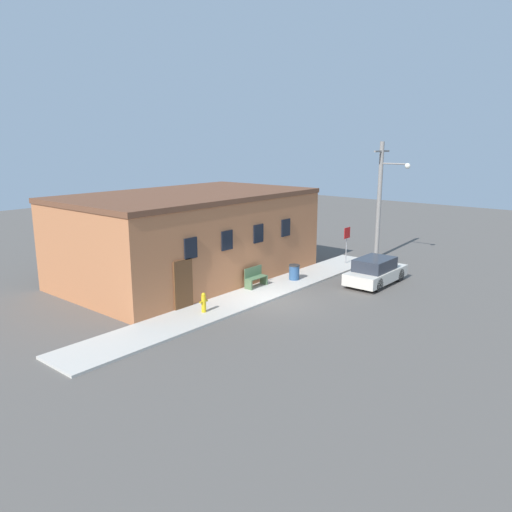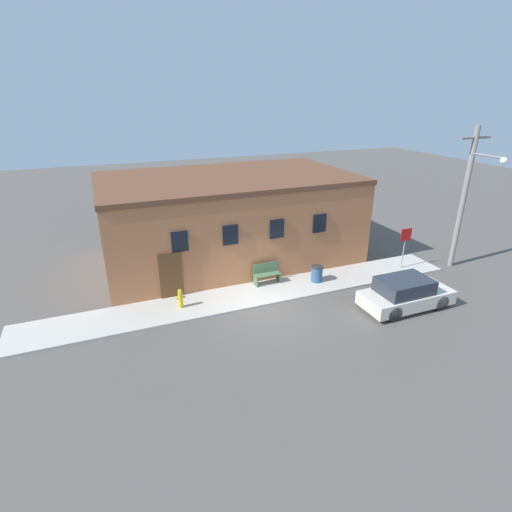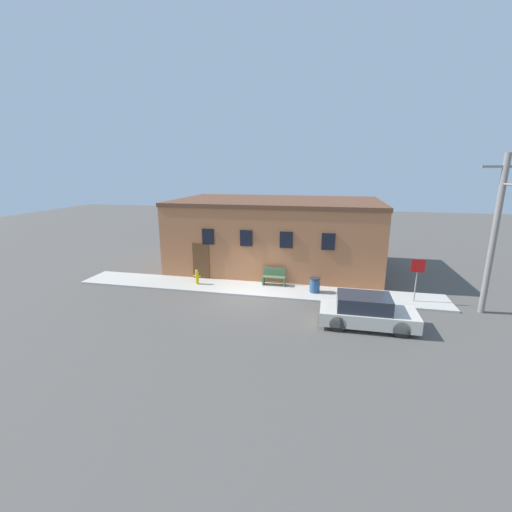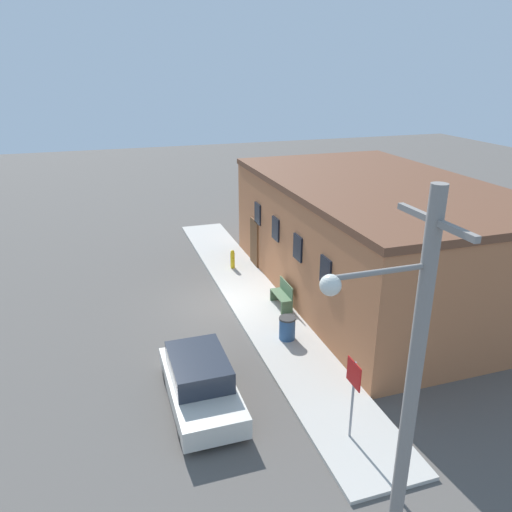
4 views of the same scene
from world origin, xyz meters
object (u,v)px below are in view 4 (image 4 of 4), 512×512
object	(u,v)px
utility_pole	(408,376)
bench	(283,295)
fire_hydrant	(233,259)
parked_car	(200,382)
trash_bin	(287,328)
stop_sign	(353,386)

from	to	relation	value
utility_pole	bench	bearing A→B (deg)	170.71
fire_hydrant	bench	distance (m)	4.30
bench	parked_car	distance (m)	6.10
trash_bin	utility_pole	distance (m)	8.30
utility_pole	fire_hydrant	bearing A→B (deg)	176.58
bench	parked_car	bearing A→B (deg)	-42.20
fire_hydrant	utility_pole	size ratio (longest dim) A/B	0.12
fire_hydrant	trash_bin	distance (m)	6.49
bench	stop_sign	bearing A→B (deg)	-7.69
bench	parked_car	xyz separation A→B (m)	(4.52, -4.10, 0.09)
trash_bin	parked_car	xyz separation A→B (m)	(2.26, -3.39, 0.15)
bench	trash_bin	xyz separation A→B (m)	(2.26, -0.71, -0.06)
fire_hydrant	trash_bin	world-z (taller)	fire_hydrant
trash_bin	parked_car	bearing A→B (deg)	-56.32
fire_hydrant	parked_car	world-z (taller)	parked_car
stop_sign	trash_bin	distance (m)	4.93
fire_hydrant	parked_car	distance (m)	9.36
stop_sign	fire_hydrant	bearing A→B (deg)	179.05
parked_car	fire_hydrant	bearing A→B (deg)	159.17
stop_sign	utility_pole	world-z (taller)	utility_pole
stop_sign	parked_car	bearing A→B (deg)	-129.03
utility_pole	parked_car	xyz separation A→B (m)	(-5.31, -2.49, -3.15)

